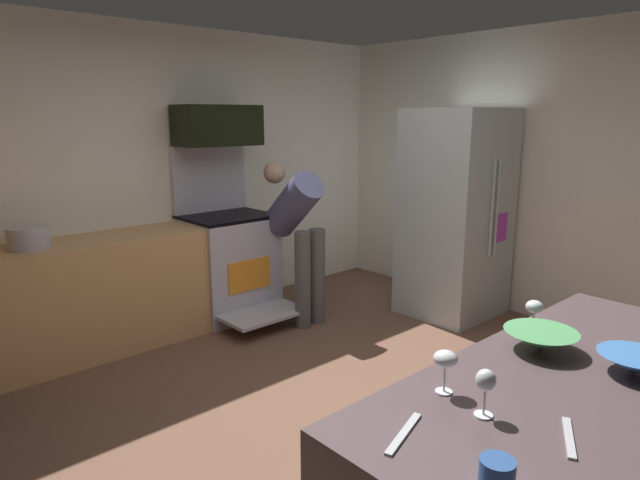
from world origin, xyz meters
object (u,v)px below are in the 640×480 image
microwave (218,125)px  mixing_bowl_large (540,340)px  refrigerator (455,214)px  wine_glass_mid (486,383)px  wine_glass_extra (534,308)px  person_cook (298,228)px  mug_coffee (497,475)px  oven_range (229,261)px  mixing_bowl_small (634,364)px  wine_glass_near (445,360)px  stock_pot (28,238)px

microwave → mixing_bowl_large: (-0.61, -3.37, -0.81)m
refrigerator → mixing_bowl_large: bearing=-139.1°
wine_glass_mid → wine_glass_extra: 0.84m
person_cook → mug_coffee: (-1.90, -3.07, 0.08)m
oven_range → mixing_bowl_small: size_ratio=6.02×
oven_range → microwave: 1.24m
person_cook → wine_glass_near: (-1.58, -2.68, 0.16)m
refrigerator → stock_pot: refrigerator is taller
person_cook → mug_coffee: 3.61m
person_cook → mixing_bowl_large: (-1.00, -2.73, 0.08)m
person_cook → wine_glass_near: size_ratio=9.23×
microwave → mixing_bowl_small: size_ratio=2.84×
microwave → mixing_bowl_small: microwave is taller
refrigerator → stock_pot: size_ratio=6.57×
person_cook → mixing_bowl_large: bearing=-110.1°
microwave → wine_glass_mid: microwave is taller
wine_glass_mid → wine_glass_extra: bearing=17.1°
wine_glass_mid → mug_coffee: wine_glass_mid is taller
person_cook → wine_glass_near: person_cook is taller
refrigerator → wine_glass_mid: refrigerator is taller
mixing_bowl_large → stock_pot: stock_pot is taller
wine_glass_mid → wine_glass_extra: (0.81, 0.25, -0.02)m
refrigerator → mixing_bowl_large: size_ratio=6.47×
microwave → refrigerator: bearing=-42.4°
microwave → mug_coffee: microwave is taller
oven_range → wine_glass_extra: bearing=-97.7°
wine_glass_mid → stock_pot: bearing=97.1°
oven_range → wine_glass_mid: (-1.23, -3.40, 0.50)m
oven_range → person_cook: oven_range is taller
microwave → wine_glass_mid: (-1.23, -3.49, -0.73)m
wine_glass_mid → stock_pot: stock_pot is taller
person_cook → stock_pot: bearing=164.6°
mug_coffee → wine_glass_extra: bearing=22.9°
mixing_bowl_large → stock_pot: 3.45m
mixing_bowl_small → microwave: bearing=81.4°
wine_glass_extra → stock_pot: stock_pot is taller
microwave → mug_coffee: size_ratio=8.09×
microwave → stock_pot: bearing=-177.2°
wine_glass_mid → mixing_bowl_large: bearing=11.1°
wine_glass_extra → person_cook: bearing=72.8°
oven_range → mixing_bowl_small: bearing=-98.8°
mixing_bowl_small → wine_glass_near: wine_glass_near is taller
refrigerator → wine_glass_mid: size_ratio=11.87×
microwave → mixing_bowl_small: (-0.56, -3.70, -0.81)m
mug_coffee → mixing_bowl_small: bearing=0.2°
mug_coffee → microwave: bearing=67.7°
microwave → stock_pot: (-1.65, -0.08, -0.77)m
microwave → wine_glass_mid: 3.78m
refrigerator → wine_glass_extra: size_ratio=14.05×
mixing_bowl_large → mug_coffee: size_ratio=3.21×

